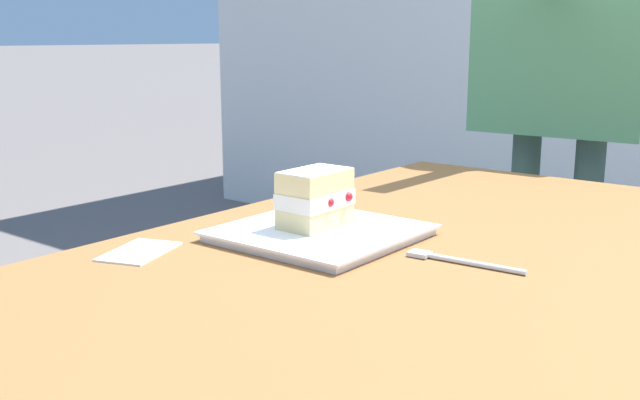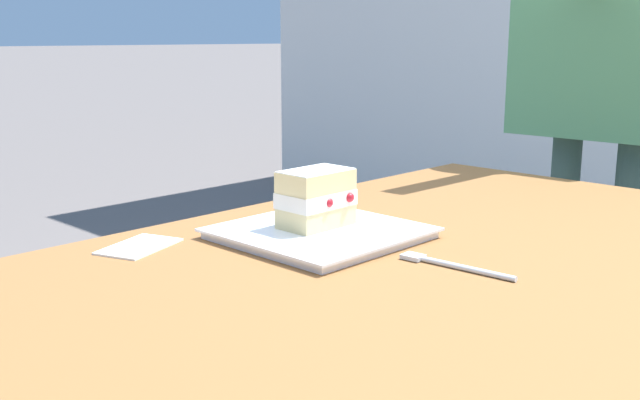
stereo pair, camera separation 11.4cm
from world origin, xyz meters
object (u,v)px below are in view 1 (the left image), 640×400
paper_napkin (139,252)px  cake_slice (315,198)px  patio_table (443,340)px  dessert_plate (320,233)px  diner_person (566,31)px  dessert_fork (457,261)px

paper_napkin → cake_slice: bearing=-32.0°
patio_table → dessert_plate: bearing=83.7°
dessert_plate → diner_person: size_ratio=0.17×
cake_slice → diner_person: bearing=1.2°
patio_table → dessert_fork: size_ratio=8.80×
diner_person → dessert_plate: bearing=-178.1°
patio_table → paper_napkin: size_ratio=10.92×
dessert_fork → diner_person: bearing=14.1°
diner_person → dessert_fork: bearing=-165.9°
diner_person → patio_table: bearing=-166.1°
patio_table → diner_person: (1.09, 0.27, 0.42)m
patio_table → cake_slice: bearing=82.8°
cake_slice → dessert_fork: bearing=-87.8°
paper_napkin → patio_table: bearing=-63.2°
cake_slice → diner_person: size_ratio=0.07×
paper_napkin → diner_person: diner_person is taller
paper_napkin → diner_person: size_ratio=0.08×
patio_table → dessert_plate: (0.03, 0.23, 0.11)m
cake_slice → paper_napkin: size_ratio=0.82×
dessert_plate → cake_slice: bearing=68.4°
patio_table → diner_person: size_ratio=0.92×
cake_slice → paper_napkin: bearing=148.0°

